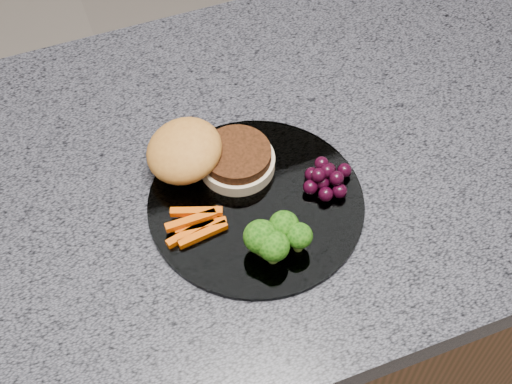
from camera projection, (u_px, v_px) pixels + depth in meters
The scene contains 7 objects.
island_cabinet at pixel (228, 333), 1.27m from camera, with size 1.20×0.60×0.86m, color brown.
countertop at pixel (216, 182), 0.90m from camera, with size 1.20×0.60×0.04m, color #4F4E59.
plate at pixel (256, 203), 0.85m from camera, with size 0.26×0.26×0.01m, color white.
burger at pixel (203, 156), 0.86m from camera, with size 0.16×0.12×0.05m.
carrot_sticks at pixel (196, 224), 0.83m from camera, with size 0.08×0.05×0.02m.
broccoli at pixel (276, 237), 0.79m from camera, with size 0.08×0.06×0.05m.
grape_bunch at pixel (327, 178), 0.86m from camera, with size 0.07×0.05×0.03m.
Camera 1 is at (-0.15, -0.52, 1.60)m, focal length 50.00 mm.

